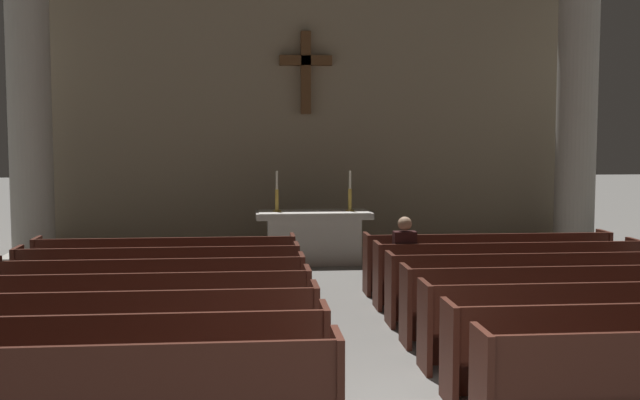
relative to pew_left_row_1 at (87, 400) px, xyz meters
The scene contains 19 objects.
pew_left_row_1 is the anchor object (origin of this frame).
pew_left_row_2 1.00m from the pew_left_row_1, 90.00° to the left, with size 3.88×0.50×0.95m.
pew_left_row_3 1.99m from the pew_left_row_1, 90.00° to the left, with size 3.88×0.50×0.95m.
pew_left_row_4 2.99m from the pew_left_row_1, 90.00° to the left, with size 3.88×0.50×0.95m.
pew_left_row_5 3.98m from the pew_left_row_1, 90.00° to the left, with size 3.88×0.50×0.95m.
pew_left_row_6 4.98m from the pew_left_row_1, 90.00° to the left, with size 3.88×0.50×0.95m.
pew_left_row_7 5.97m from the pew_left_row_1, 90.00° to the left, with size 3.88×0.50×0.95m.
pew_right_row_3 5.35m from the pew_left_row_1, 21.85° to the left, with size 3.88×0.50×0.95m.
pew_right_row_4 5.80m from the pew_left_row_1, 31.02° to the left, with size 3.88×0.50×0.95m.
pew_right_row_5 6.37m from the pew_left_row_1, 38.72° to the left, with size 3.88×0.50×0.95m.
pew_right_row_6 7.03m from the pew_left_row_1, 45.06° to the left, with size 3.88×0.50×0.95m.
pew_right_row_7 7.77m from the pew_left_row_1, 50.26° to the left, with size 3.88×0.50×0.95m.
column_left_third 9.96m from the pew_left_row_1, 106.88° to the left, with size 1.19×1.19×5.71m.
column_right_third 12.33m from the pew_left_row_1, 50.02° to the left, with size 1.19×1.19×5.71m.
altar 9.28m from the pew_left_row_1, 74.49° to the left, with size 2.20×0.90×1.01m.
candlestick_left 9.16m from the pew_left_row_1, 78.73° to the left, with size 0.16×0.16×0.77m.
candlestick_right 9.53m from the pew_left_row_1, 70.41° to the left, with size 0.16×0.16×0.77m.
apse_with_cross 11.78m from the pew_left_row_1, 77.42° to the left, with size 11.87×0.46×6.86m.
lone_worshipper 6.08m from the pew_left_row_1, 55.59° to the left, with size 0.32×0.43×1.32m.
Camera 1 is at (-1.27, -5.97, 2.49)m, focal length 44.13 mm.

